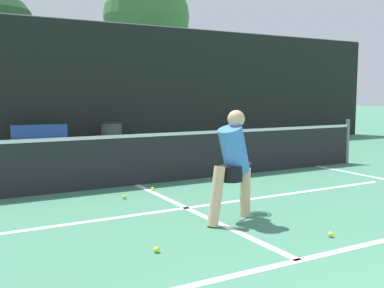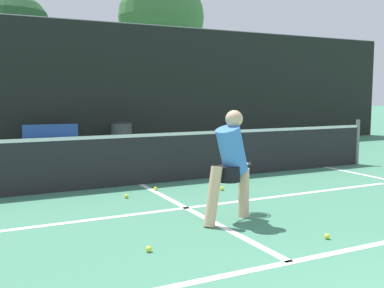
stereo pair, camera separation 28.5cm
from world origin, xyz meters
name	(u,v)px [view 1 (the left image)]	position (x,y,z in m)	size (l,w,h in m)	color
court_baseline_near	(299,260)	(0.00, 2.36, 0.00)	(11.00, 0.10, 0.01)	white
court_service_line	(186,208)	(0.00, 4.77, 0.00)	(8.25, 0.10, 0.01)	white
court_center_mark	(194,211)	(0.00, 4.54, 0.00)	(0.10, 4.36, 0.01)	white
net	(136,158)	(0.00, 6.72, 0.51)	(11.09, 0.09, 1.07)	slate
fence_back	(64,86)	(0.00, 12.17, 1.90)	(24.00, 0.06, 3.82)	black
player_practicing	(233,161)	(0.25, 3.92, 0.79)	(1.07, 0.81, 1.48)	#DBAD84
tennis_ball_scattered_0	(156,250)	(-1.16, 3.28, 0.03)	(0.07, 0.07, 0.07)	#D1E033
tennis_ball_scattered_1	(331,234)	(0.85, 2.75, 0.03)	(0.07, 0.07, 0.07)	#D1E033
tennis_ball_scattered_3	(219,188)	(1.10, 5.59, 0.03)	(0.07, 0.07, 0.07)	#D1E033
tennis_ball_scattered_4	(124,197)	(-0.60, 5.77, 0.03)	(0.07, 0.07, 0.07)	#D1E033
tennis_ball_scattered_6	(152,189)	(0.05, 6.11, 0.03)	(0.07, 0.07, 0.07)	#D1E033
courtside_bench	(40,140)	(-0.85, 11.47, 0.46)	(1.49, 0.54, 0.86)	#2D519E
trash_bin	(112,137)	(1.13, 11.44, 0.44)	(0.62, 0.62, 0.89)	#3F3F42
parked_car	(162,121)	(4.35, 14.91, 0.65)	(1.83, 4.34, 1.55)	black
tree_west	(147,18)	(6.58, 21.46, 5.70)	(4.53, 4.53, 7.98)	brown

